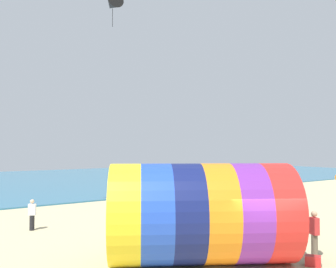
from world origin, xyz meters
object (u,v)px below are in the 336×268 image
object	(u,v)px
bystander_mid_beach	(223,205)
cooler_box	(313,261)
kite_handler	(314,233)
kite_black_delta	(113,4)
bystander_near_water	(32,215)
giant_inflatable_tube	(201,213)

from	to	relation	value
bystander_mid_beach	cooler_box	distance (m)	8.82
kite_handler	kite_black_delta	bearing A→B (deg)	92.89
bystander_mid_beach	cooler_box	xyz separation A→B (m)	(-3.53, -8.06, -0.64)
bystander_near_water	bystander_mid_beach	bearing A→B (deg)	-19.46
kite_black_delta	bystander_mid_beach	xyz separation A→B (m)	(3.31, -7.59, -13.45)
kite_handler	giant_inflatable_tube	bearing A→B (deg)	153.31
giant_inflatable_tube	cooler_box	xyz separation A→B (m)	(2.95, -2.54, -1.60)
cooler_box	kite_handler	bearing A→B (deg)	29.97
kite_handler	cooler_box	world-z (taller)	kite_handler
kite_black_delta	bystander_near_water	world-z (taller)	kite_black_delta
bystander_near_water	bystander_mid_beach	size ratio (longest dim) A/B	0.95
giant_inflatable_tube	bystander_near_water	xyz separation A→B (m)	(-3.39, 9.00, -1.01)
giant_inflatable_tube	kite_black_delta	size ratio (longest dim) A/B	3.14
kite_handler	kite_black_delta	size ratio (longest dim) A/B	0.75
bystander_near_water	cooler_box	distance (m)	13.18
bystander_near_water	giant_inflatable_tube	bearing A→B (deg)	-69.39
giant_inflatable_tube	kite_black_delta	distance (m)	18.38
kite_black_delta	bystander_mid_beach	world-z (taller)	kite_black_delta
bystander_mid_beach	bystander_near_water	bearing A→B (deg)	160.54
kite_black_delta	bystander_mid_beach	size ratio (longest dim) A/B	1.45
kite_handler	bystander_mid_beach	xyz separation A→B (m)	(2.55, 7.49, -0.08)
kite_black_delta	bystander_near_water	distance (m)	15.55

